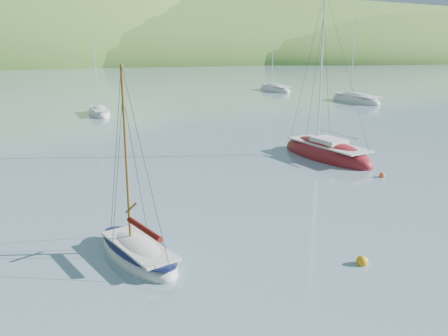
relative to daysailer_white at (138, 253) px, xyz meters
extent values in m
plane|color=gray|center=(4.20, -2.56, -0.20)|extent=(700.00, 700.00, 0.00)
ellipsoid|color=#326A28|center=(4.20, 167.44, -0.20)|extent=(440.00, 110.00, 44.00)
ellipsoid|color=#326A28|center=(94.20, 157.44, -0.20)|extent=(240.00, 100.00, 34.00)
ellipsoid|color=silver|center=(0.00, 0.01, -0.11)|extent=(4.13, 5.83, 1.35)
cube|color=beige|center=(0.04, -0.09, 0.38)|extent=(3.16, 4.52, 0.10)
cylinder|color=brown|center=(-0.28, 0.60, 4.01)|extent=(0.12, 0.12, 7.32)
ellipsoid|color=#0C1438|center=(0.00, 0.01, 0.28)|extent=(4.07, 5.77, 0.23)
cylinder|color=#5D100B|center=(0.27, -0.59, 1.29)|extent=(1.32, 2.50, 0.24)
ellipsoid|color=maroon|center=(14.35, 14.51, -0.03)|extent=(5.81, 9.25, 2.41)
cube|color=beige|center=(14.41, 14.35, 0.81)|extent=(4.43, 7.18, 0.10)
cylinder|color=silver|center=(14.00, 15.50, 6.24)|extent=(0.12, 0.12, 10.94)
cube|color=beige|center=(14.41, 14.35, 1.05)|extent=(2.38, 2.86, 0.42)
cylinder|color=silver|center=(14.71, 13.52, 1.72)|extent=(1.52, 3.98, 0.09)
ellipsoid|color=silver|center=(-3.02, 38.00, -0.08)|extent=(3.39, 6.55, 1.70)
cube|color=beige|center=(-2.99, 37.88, 0.53)|extent=(2.57, 5.10, 0.10)
cylinder|color=silver|center=(-3.17, 38.74, 4.23)|extent=(0.12, 0.12, 7.49)
ellipsoid|color=silver|center=(23.13, 56.24, -0.06)|extent=(4.57, 7.90, 2.03)
cube|color=beige|center=(23.17, 56.09, 0.66)|extent=(3.48, 6.14, 0.10)
cylinder|color=silver|center=(22.89, 57.10, 5.10)|extent=(0.12, 0.12, 8.96)
ellipsoid|color=silver|center=(29.86, 41.89, -0.04)|extent=(5.38, 8.74, 2.25)
cube|color=beige|center=(29.91, 41.73, 0.75)|extent=(4.10, 6.79, 0.10)
cylinder|color=silver|center=(29.55, 42.83, 5.66)|extent=(0.12, 0.12, 9.90)
sphere|color=orange|center=(8.83, -2.40, -0.08)|extent=(0.49, 0.49, 0.49)
sphere|color=#FF572B|center=(15.82, 8.88, -0.08)|extent=(0.38, 0.38, 0.38)
camera|label=1|loc=(-0.27, -19.28, 8.89)|focal=40.00mm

